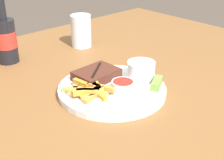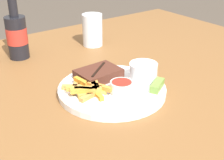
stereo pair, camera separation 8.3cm
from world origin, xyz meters
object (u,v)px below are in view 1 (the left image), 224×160
dinner_plate (112,90)px  fork_utensil (100,99)px  beer_bottle (5,38)px  drinking_glass (81,31)px  steak_portion (97,74)px  pickle_spear (157,83)px  coleslaw_cup (141,69)px  dipping_sauce_cup (124,86)px

dinner_plate → fork_utensil: size_ratio=2.28×
beer_bottle → drinking_glass: size_ratio=1.94×
steak_portion → drinking_glass: 0.32m
pickle_spear → beer_bottle: bearing=112.4°
coleslaw_cup → dipping_sauce_cup: bearing=-165.7°
coleslaw_cup → drinking_glass: bearing=79.1°
dinner_plate → pickle_spear: pickle_spear is taller
steak_portion → coleslaw_cup: (0.09, -0.08, 0.01)m
drinking_glass → dinner_plate: bearing=-115.5°
dipping_sauce_cup → dinner_plate: bearing=93.7°
pickle_spear → beer_bottle: beer_bottle is taller
dinner_plate → coleslaw_cup: coleslaw_cup is taller
dinner_plate → fork_utensil: bearing=-156.0°
dipping_sauce_cup → pickle_spear: (0.09, -0.04, -0.01)m
steak_portion → beer_bottle: beer_bottle is taller
dipping_sauce_cup → drinking_glass: drinking_glass is taller
fork_utensil → drinking_glass: 0.44m
coleslaw_cup → pickle_spear: (-0.01, -0.06, -0.02)m
coleslaw_cup → drinking_glass: size_ratio=0.66×
dinner_plate → steak_portion: steak_portion is taller
dinner_plate → beer_bottle: 0.41m
dinner_plate → drinking_glass: bearing=64.5°
fork_utensil → drinking_glass: (0.23, 0.37, 0.04)m
dinner_plate → dipping_sauce_cup: (0.00, -0.04, 0.03)m
pickle_spear → fork_utensil: (-0.16, 0.05, -0.01)m
steak_portion → drinking_glass: drinking_glass is taller
beer_bottle → dinner_plate: bearing=-74.9°
dinner_plate → pickle_spear: (0.09, -0.08, 0.02)m
dipping_sauce_cup → pickle_spear: size_ratio=0.90×
beer_bottle → dipping_sauce_cup: bearing=-76.0°
dinner_plate → fork_utensil: fork_utensil is taller
coleslaw_cup → dipping_sauce_cup: 0.10m
coleslaw_cup → steak_portion: bearing=138.4°
dipping_sauce_cup → fork_utensil: size_ratio=0.47×
drinking_glass → pickle_spear: bearing=-100.1°
steak_portion → pickle_spear: 0.17m
dinner_plate → coleslaw_cup: 0.10m
drinking_glass → fork_utensil: bearing=-121.9°
coleslaw_cup → dipping_sauce_cup: coleslaw_cup is taller
steak_portion → drinking_glass: size_ratio=1.03×
fork_utensil → coleslaw_cup: bearing=-19.5°
pickle_spear → beer_bottle: 0.51m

